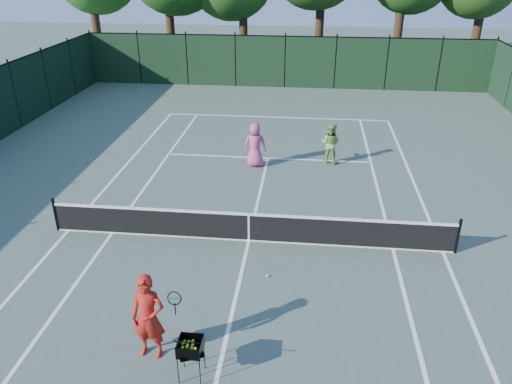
# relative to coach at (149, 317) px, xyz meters

# --- Properties ---
(ground) EXTENTS (90.00, 90.00, 0.00)m
(ground) POSITION_rel_coach_xyz_m (1.46, 4.67, -0.96)
(ground) COLOR #47564D
(ground) RESTS_ON ground
(sideline_doubles_left) EXTENTS (0.10, 23.77, 0.01)m
(sideline_doubles_left) POSITION_rel_coach_xyz_m (-4.02, 4.67, -0.96)
(sideline_doubles_left) COLOR white
(sideline_doubles_left) RESTS_ON ground
(sideline_doubles_right) EXTENTS (0.10, 23.77, 0.01)m
(sideline_doubles_right) POSITION_rel_coach_xyz_m (6.95, 4.67, -0.96)
(sideline_doubles_right) COLOR white
(sideline_doubles_right) RESTS_ON ground
(sideline_singles_left) EXTENTS (0.10, 23.77, 0.01)m
(sideline_singles_left) POSITION_rel_coach_xyz_m (-2.65, 4.67, -0.96)
(sideline_singles_left) COLOR white
(sideline_singles_left) RESTS_ON ground
(sideline_singles_right) EXTENTS (0.10, 23.77, 0.01)m
(sideline_singles_right) POSITION_rel_coach_xyz_m (5.58, 4.67, -0.96)
(sideline_singles_right) COLOR white
(sideline_singles_right) RESTS_ON ground
(baseline_far) EXTENTS (10.97, 0.10, 0.01)m
(baseline_far) POSITION_rel_coach_xyz_m (1.46, 16.56, -0.96)
(baseline_far) COLOR white
(baseline_far) RESTS_ON ground
(service_line_far) EXTENTS (8.23, 0.10, 0.01)m
(service_line_far) POSITION_rel_coach_xyz_m (1.46, 11.07, -0.96)
(service_line_far) COLOR white
(service_line_far) RESTS_ON ground
(center_service_line) EXTENTS (0.10, 12.80, 0.01)m
(center_service_line) POSITION_rel_coach_xyz_m (1.46, 4.67, -0.96)
(center_service_line) COLOR white
(center_service_line) RESTS_ON ground
(tennis_net) EXTENTS (11.69, 0.09, 1.06)m
(tennis_net) POSITION_rel_coach_xyz_m (1.46, 4.67, -0.49)
(tennis_net) COLOR black
(tennis_net) RESTS_ON ground
(fence_far) EXTENTS (24.00, 0.05, 3.00)m
(fence_far) POSITION_rel_coach_xyz_m (1.46, 22.67, 0.54)
(fence_far) COLOR black
(fence_far) RESTS_ON ground
(coach) EXTENTS (0.98, 0.63, 1.93)m
(coach) POSITION_rel_coach_xyz_m (0.00, 0.00, 0.00)
(coach) COLOR #AC1C13
(coach) RESTS_ON ground
(player_pink) EXTENTS (0.85, 0.56, 1.72)m
(player_pink) POSITION_rel_coach_xyz_m (1.04, 10.25, -0.10)
(player_pink) COLOR #CB477C
(player_pink) RESTS_ON ground
(player_green) EXTENTS (0.94, 0.84, 1.60)m
(player_green) POSITION_rel_coach_xyz_m (3.93, 10.91, -0.17)
(player_green) COLOR #83A351
(player_green) RESTS_ON ground
(ball_hopper) EXTENTS (0.62, 0.62, 0.90)m
(ball_hopper) POSITION_rel_coach_xyz_m (0.96, -0.51, -0.21)
(ball_hopper) COLOR black
(ball_hopper) RESTS_ON ground
(loose_ball_midcourt) EXTENTS (0.07, 0.07, 0.07)m
(loose_ball_midcourt) POSITION_rel_coach_xyz_m (2.16, 2.96, -0.93)
(loose_ball_midcourt) COLOR #D5F632
(loose_ball_midcourt) RESTS_ON ground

